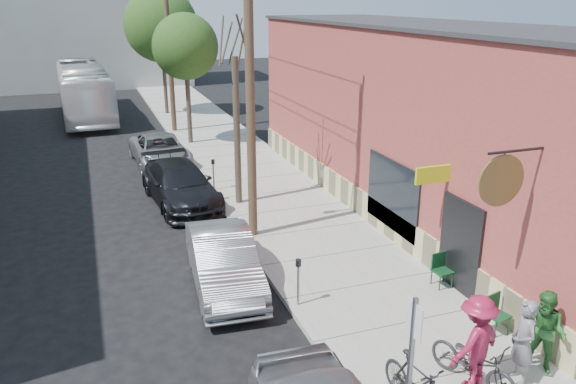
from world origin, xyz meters
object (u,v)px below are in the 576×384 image
object	(u,v)px
patron_green	(545,332)
tree_leafy_mid	(185,47)
patron_grey	(523,342)
tree_leafy_far	(161,25)
utility_pole_near	(248,70)
patio_chair_a	(442,271)
car_3	(160,150)
parking_meter_far	(213,169)
patio_chair_b	(498,315)
parking_meter_near	(298,274)
bus	(84,91)
cyclist	(476,342)
car_1	(224,261)
car_2	(180,185)
sign_post	(411,358)
tree_bare	(237,132)

from	to	relation	value
patron_green	tree_leafy_mid	bearing A→B (deg)	166.98
patron_grey	tree_leafy_far	bearing A→B (deg)	-160.78
utility_pole_near	patio_chair_a	size ratio (longest dim) A/B	11.36
tree_leafy_far	car_3	bearing A→B (deg)	-99.62
parking_meter_far	patio_chair_b	xyz separation A→B (m)	(3.82, -12.15, -0.39)
parking_meter_near	parking_meter_far	xyz separation A→B (m)	(0.00, 9.47, 0.00)
patio_chair_a	bus	distance (m)	28.94
car_3	cyclist	bearing A→B (deg)	-82.09
car_1	bus	size ratio (longest dim) A/B	0.38
parking_meter_near	cyclist	xyz separation A→B (m)	(2.15, -4.01, 0.14)
tree_leafy_far	car_2	bearing A→B (deg)	-96.55
tree_leafy_far	patio_chair_a	world-z (taller)	tree_leafy_far
sign_post	car_2	world-z (taller)	sign_post
tree_leafy_far	car_3	world-z (taller)	tree_leafy_far
utility_pole_near	tree_leafy_mid	bearing A→B (deg)	88.18
tree_leafy_mid	patio_chair_a	distance (m)	18.78
parking_meter_near	patio_chair_b	xyz separation A→B (m)	(3.82, -2.68, -0.39)
parking_meter_near	patron_grey	bearing A→B (deg)	-54.18
patio_chair_b	car_1	world-z (taller)	car_1
patio_chair_a	patio_chair_b	bearing A→B (deg)	-99.51
sign_post	tree_bare	world-z (taller)	tree_bare
tree_leafy_far	bus	bearing A→B (deg)	167.01
patio_chair_b	car_1	xyz separation A→B (m)	(-5.27, 4.46, 0.17)
tree_leafy_mid	car_2	distance (m)	10.05
tree_bare	patron_green	size ratio (longest dim) A/B	3.06
utility_pole_near	patron_green	world-z (taller)	utility_pole_near
utility_pole_near	car_1	xyz separation A→B (m)	(-1.59, -2.85, -4.65)
cyclist	car_3	size ratio (longest dim) A/B	0.39
tree_leafy_mid	cyclist	world-z (taller)	tree_leafy_mid
sign_post	patio_chair_a	world-z (taller)	sign_post
parking_meter_far	car_3	world-z (taller)	parking_meter_far
bus	patio_chair_a	bearing A→B (deg)	-75.65
parking_meter_far	sign_post	bearing A→B (deg)	-89.60
tree_leafy_far	bus	size ratio (longest dim) A/B	0.65
tree_bare	car_1	size ratio (longest dim) A/B	1.17
tree_bare	patron_green	bearing A→B (deg)	-74.73
tree_leafy_far	patron_green	distance (m)	30.72
parking_meter_far	patron_grey	xyz separation A→B (m)	(3.07, -13.72, 0.07)
parking_meter_far	tree_leafy_mid	xyz separation A→B (m)	(0.55, 8.06, 4.09)
utility_pole_near	tree_leafy_mid	distance (m)	12.91
parking_meter_near	sign_post	bearing A→B (deg)	-88.83
parking_meter_near	patron_green	size ratio (longest dim) A/B	0.71
car_1	tree_bare	bearing A→B (deg)	75.72
bus	car_2	bearing A→B (deg)	-83.25
utility_pole_near	car_2	size ratio (longest dim) A/B	1.89
sign_post	utility_pole_near	world-z (taller)	utility_pole_near
sign_post	parking_meter_far	world-z (taller)	sign_post
tree_leafy_mid	car_3	world-z (taller)	tree_leafy_mid
parking_meter_near	tree_leafy_mid	distance (m)	18.01
car_2	bus	size ratio (longest dim) A/B	0.43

